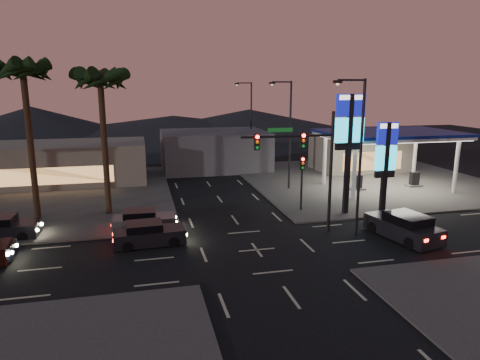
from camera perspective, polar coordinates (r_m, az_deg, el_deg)
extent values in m
plane|color=black|center=(25.82, 2.25, -9.29)|extent=(140.00, 140.00, 0.00)
cube|color=#47443F|center=(46.09, 16.25, 0.04)|extent=(24.00, 24.00, 0.12)
cube|color=#47443F|center=(41.34, -26.22, -2.15)|extent=(24.00, 24.00, 0.12)
cylinder|color=silver|center=(37.22, 15.01, 1.08)|extent=(0.36, 0.36, 5.00)
cylinder|color=silver|center=(42.84, 26.89, 1.60)|extent=(0.36, 0.36, 5.00)
cylinder|color=silver|center=(42.50, 11.21, 2.65)|extent=(0.36, 0.36, 5.00)
cylinder|color=silver|center=(47.50, 22.29, 2.96)|extent=(0.36, 0.36, 5.00)
cube|color=silver|center=(41.90, 19.35, 5.78)|extent=(12.00, 8.00, 0.50)
cube|color=white|center=(41.94, 19.32, 5.37)|extent=(11.60, 7.60, 0.06)
cube|color=navy|center=(41.89, 19.36, 5.98)|extent=(12.20, 8.20, 0.25)
cube|color=black|center=(41.08, 15.38, -0.32)|extent=(0.80, 0.50, 1.40)
cube|color=black|center=(44.24, 22.22, 0.09)|extent=(0.80, 0.50, 1.40)
cube|color=#726B5B|center=(51.00, 15.60, 3.46)|extent=(10.00, 6.00, 4.00)
cube|color=black|center=(32.67, 14.21, 3.16)|extent=(0.35, 0.35, 9.00)
cube|color=navy|center=(32.31, 14.56, 9.64)|extent=(2.20, 0.30, 1.60)
cube|color=white|center=(32.29, 14.62, 10.62)|extent=(1.98, 0.32, 0.35)
cube|color=#18C2E7|center=(32.43, 14.39, 6.47)|extent=(2.20, 0.30, 1.80)
cube|color=black|center=(32.57, 14.27, 4.37)|extent=(2.09, 0.28, 0.50)
cube|color=black|center=(33.22, 18.74, 1.27)|extent=(0.35, 0.35, 7.00)
cube|color=navy|center=(32.84, 19.07, 5.90)|extent=(1.60, 0.30, 1.60)
cube|color=white|center=(32.79, 19.14, 6.85)|extent=(1.44, 0.32, 0.35)
cube|color=#18C2E7|center=(33.07, 18.85, 2.80)|extent=(1.60, 0.30, 1.80)
cube|color=black|center=(33.28, 18.71, 0.76)|extent=(1.52, 0.28, 0.50)
cylinder|color=black|center=(28.36, 12.00, 0.87)|extent=(0.20, 0.20, 8.00)
cylinder|color=black|center=(26.83, 6.40, 5.82)|extent=(6.00, 0.14, 0.14)
cube|color=#0C3F14|center=(26.62, 5.40, 6.66)|extent=(1.60, 0.05, 0.25)
cube|color=black|center=(27.21, 8.37, 5.22)|extent=(0.32, 0.25, 1.00)
sphere|color=#FF0C07|center=(27.04, 8.51, 5.88)|extent=(0.22, 0.22, 0.22)
sphere|color=orange|center=(27.07, 8.49, 5.18)|extent=(0.20, 0.20, 0.20)
sphere|color=#0CB226|center=(27.12, 8.47, 4.49)|extent=(0.20, 0.20, 0.20)
cube|color=black|center=(26.26, 2.25, 5.09)|extent=(0.32, 0.25, 1.00)
sphere|color=#FF0C07|center=(26.08, 2.35, 5.77)|extent=(0.22, 0.22, 0.22)
sphere|color=orange|center=(26.12, 2.34, 5.05)|extent=(0.20, 0.20, 0.20)
sphere|color=#0CB226|center=(26.16, 2.33, 4.33)|extent=(0.20, 0.20, 0.20)
cylinder|color=black|center=(33.26, 8.20, -0.82)|extent=(0.16, 0.16, 4.00)
cube|color=black|center=(32.90, 8.30, 2.23)|extent=(0.32, 0.25, 1.00)
sphere|color=#FF0C07|center=(32.70, 8.41, 2.76)|extent=(0.22, 0.22, 0.22)
sphere|color=orange|center=(32.76, 8.39, 2.19)|extent=(0.20, 0.20, 0.20)
sphere|color=#0CB226|center=(32.82, 8.37, 1.62)|extent=(0.20, 0.20, 0.20)
cylinder|color=black|center=(27.98, 15.74, 2.60)|extent=(0.18, 0.18, 10.00)
cylinder|color=black|center=(27.18, 14.66, 12.77)|extent=(1.80, 0.12, 0.12)
cube|color=black|center=(26.78, 12.90, 12.66)|extent=(0.50, 0.25, 0.18)
sphere|color=#FFCC8C|center=(26.78, 12.88, 12.40)|extent=(0.20, 0.20, 0.20)
cylinder|color=black|center=(39.73, 6.67, 5.77)|extent=(0.18, 0.18, 10.00)
cylinder|color=black|center=(39.17, 5.59, 12.89)|extent=(1.80, 0.12, 0.12)
cube|color=black|center=(38.89, 4.30, 12.77)|extent=(0.50, 0.25, 0.18)
sphere|color=#FFCC8C|center=(38.89, 4.29, 12.59)|extent=(0.20, 0.20, 0.20)
cylinder|color=black|center=(53.04, 1.50, 7.51)|extent=(0.18, 0.18, 10.00)
cylinder|color=black|center=(52.62, 0.56, 12.81)|extent=(1.80, 0.12, 0.12)
cube|color=black|center=(52.41, -0.42, 12.71)|extent=(0.50, 0.25, 0.18)
sphere|color=#FFCC8C|center=(52.41, -0.42, 12.58)|extent=(0.20, 0.20, 0.20)
cylinder|color=black|center=(32.99, -17.59, 4.10)|extent=(0.44, 0.44, 10.20)
sphere|color=black|center=(32.69, -18.18, 12.97)|extent=(0.90, 0.90, 0.90)
cone|color=black|center=(32.62, -15.82, 12.59)|extent=(0.90, 2.74, 1.91)
cone|color=black|center=(33.55, -16.42, 12.54)|extent=(2.57, 2.57, 1.91)
cone|color=black|center=(33.99, -17.97, 12.43)|extent=(2.74, 0.90, 1.91)
cone|color=black|center=(33.69, -19.62, 12.33)|extent=(2.57, 2.57, 1.91)
cone|color=black|center=(32.82, -20.46, 12.28)|extent=(0.90, 2.74, 1.91)
cone|color=black|center=(31.86, -19.96, 12.33)|extent=(2.57, 2.57, 1.91)
cone|color=black|center=(31.39, -18.34, 12.46)|extent=(2.74, 0.90, 1.91)
cone|color=black|center=(31.71, -16.59, 12.56)|extent=(2.57, 2.57, 1.91)
cylinder|color=black|center=(33.70, -26.14, 4.09)|extent=(0.44, 0.44, 10.80)
sphere|color=black|center=(33.47, -27.04, 13.26)|extent=(0.90, 0.90, 0.90)
cone|color=black|center=(33.19, -24.75, 12.96)|extent=(0.90, 2.74, 1.91)
cone|color=black|center=(34.17, -25.09, 12.89)|extent=(2.57, 2.57, 1.91)
cone|color=black|center=(34.73, -26.49, 12.73)|extent=(2.74, 0.90, 1.91)
cone|color=black|center=(34.57, -28.14, 12.58)|extent=(2.57, 2.57, 1.91)
cone|color=black|center=(33.78, -29.17, 12.51)|extent=(0.90, 2.74, 1.91)
cone|color=black|center=(32.79, -28.95, 12.58)|extent=(2.57, 2.57, 1.91)
cone|color=black|center=(32.20, -27.52, 12.76)|extent=(2.74, 0.90, 1.91)
cone|color=black|center=(32.37, -25.74, 12.92)|extent=(2.57, 2.57, 1.91)
cube|color=#726B5B|center=(46.33, -22.45, 2.11)|extent=(16.00, 8.00, 4.00)
cube|color=#4C4C51|center=(50.36, -3.46, 4.02)|extent=(12.00, 9.00, 4.40)
cone|color=black|center=(85.38, -25.97, 6.79)|extent=(40.00, 40.00, 6.00)
cone|color=black|center=(86.11, 1.21, 7.74)|extent=(50.00, 50.00, 5.00)
cone|color=black|center=(83.69, -8.86, 7.11)|extent=(60.00, 60.00, 4.00)
cube|color=black|center=(27.03, -11.98, -7.34)|extent=(4.38, 2.05, 0.88)
cube|color=black|center=(26.83, -12.66, -6.21)|extent=(2.23, 1.78, 0.63)
cylinder|color=black|center=(28.01, -9.31, -7.00)|extent=(0.64, 0.27, 0.62)
cylinder|color=black|center=(26.46, -8.83, -8.16)|extent=(0.64, 0.27, 0.62)
cylinder|color=black|center=(27.83, -14.92, -7.40)|extent=(0.64, 0.27, 0.62)
cylinder|color=black|center=(26.28, -14.79, -8.59)|extent=(0.64, 0.27, 0.62)
sphere|color=#FFF2BF|center=(27.78, -7.67, -6.47)|extent=(0.21, 0.21, 0.21)
sphere|color=#FFF2BF|center=(26.69, -7.26, -7.26)|extent=(0.21, 0.21, 0.21)
cube|color=#FF140A|center=(27.48, -16.58, -6.94)|extent=(0.09, 0.25, 0.14)
cube|color=#FF140A|center=(26.38, -16.56, -7.76)|extent=(0.09, 0.25, 0.14)
sphere|color=#FFF2BF|center=(27.80, -28.13, -7.74)|extent=(0.24, 0.24, 0.24)
sphere|color=#FFF2BF|center=(26.61, -28.60, -8.66)|extent=(0.24, 0.24, 0.24)
cylinder|color=black|center=(28.51, -28.95, -8.14)|extent=(0.60, 0.24, 0.59)
sphere|color=#FFF2BF|center=(28.02, -27.65, -7.74)|extent=(0.20, 0.20, 0.20)
sphere|color=#FFF2BF|center=(27.01, -28.16, -8.52)|extent=(0.20, 0.20, 0.20)
cube|color=slate|center=(29.77, -12.62, -5.54)|extent=(4.25, 1.93, 0.86)
cube|color=black|center=(29.61, -13.23, -4.51)|extent=(2.16, 1.70, 0.62)
cylinder|color=black|center=(30.58, -10.06, -5.37)|extent=(0.62, 0.25, 0.61)
cylinder|color=black|center=(29.05, -10.00, -6.33)|extent=(0.62, 0.25, 0.61)
cylinder|color=black|center=(30.68, -15.06, -5.55)|extent=(0.62, 0.25, 0.61)
cylinder|color=black|center=(29.15, -15.27, -6.52)|extent=(0.62, 0.25, 0.61)
sphere|color=#FFF2BF|center=(30.29, -8.63, -4.93)|extent=(0.21, 0.21, 0.21)
sphere|color=#FFF2BF|center=(29.20, -8.53, -5.59)|extent=(0.21, 0.21, 0.21)
cube|color=#FF140A|center=(30.41, -16.57, -5.09)|extent=(0.09, 0.24, 0.13)
cube|color=#FF140A|center=(29.33, -16.77, -5.75)|extent=(0.09, 0.24, 0.13)
cube|color=black|center=(31.35, -29.12, -5.88)|extent=(4.44, 1.95, 0.90)
cylinder|color=black|center=(31.81, -26.22, -5.77)|extent=(0.64, 0.25, 0.64)
cylinder|color=black|center=(30.25, -26.99, -6.75)|extent=(0.64, 0.25, 0.64)
sphere|color=#FFF2BF|center=(31.29, -24.96, -5.35)|extent=(0.22, 0.22, 0.22)
sphere|color=#FFF2BF|center=(30.18, -25.46, -6.03)|extent=(0.22, 0.22, 0.22)
cube|color=black|center=(29.37, 20.86, -6.10)|extent=(3.00, 5.33, 1.03)
cube|color=black|center=(28.94, 21.44, -4.99)|extent=(2.37, 2.83, 0.74)
cylinder|color=black|center=(29.91, 17.34, -6.04)|extent=(0.40, 0.77, 0.73)
cylinder|color=black|center=(31.18, 20.05, -5.48)|extent=(0.40, 0.77, 0.73)
cylinder|color=black|center=(27.74, 21.70, -7.83)|extent=(0.40, 0.77, 0.73)
cylinder|color=black|center=(29.11, 24.41, -7.12)|extent=(0.40, 0.77, 0.73)
cube|color=#FF140A|center=(27.21, 23.57, -7.41)|extent=(0.30, 0.14, 0.16)
cube|color=#FF140A|center=(28.21, 25.48, -6.90)|extent=(0.30, 0.14, 0.16)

